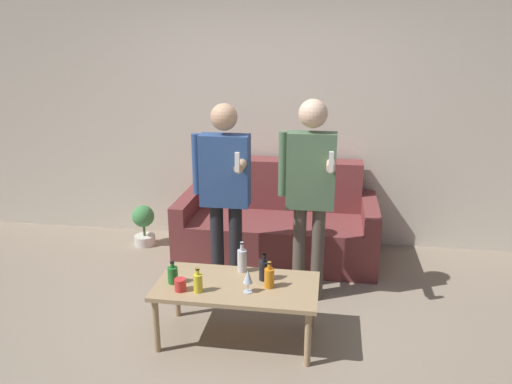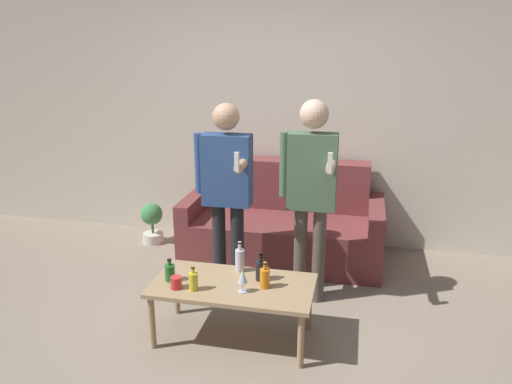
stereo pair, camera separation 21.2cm
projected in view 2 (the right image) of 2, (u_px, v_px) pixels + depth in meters
name	position (u px, v px, depth m)	size (l,w,h in m)	color
ground_plane	(230.00, 347.00, 3.48)	(16.00, 16.00, 0.00)	gray
wall_back	(281.00, 112.00, 4.97)	(8.00, 0.06, 2.70)	beige
couch	(284.00, 225.00, 4.84)	(1.87, 0.87, 0.91)	brown
coffee_table	(233.00, 289.00, 3.47)	(1.12, 0.56, 0.43)	tan
bottle_orange	(170.00, 272.00, 3.48)	(0.07, 0.07, 0.16)	#23752D
bottle_green	(265.00, 277.00, 3.38)	(0.07, 0.07, 0.19)	orange
bottle_dark	(193.00, 281.00, 3.35)	(0.06, 0.06, 0.17)	yellow
bottle_yellow	(261.00, 270.00, 3.49)	(0.07, 0.07, 0.19)	black
bottle_red	(240.00, 259.00, 3.62)	(0.07, 0.07, 0.23)	silver
wine_glass_near	(243.00, 277.00, 3.31)	(0.07, 0.07, 0.16)	silver
cup_on_table	(176.00, 283.00, 3.38)	(0.08, 0.08, 0.08)	red
person_standing_left	(226.00, 184.00, 3.99)	(0.46, 0.41, 1.58)	#232328
person_standing_right	(311.00, 185.00, 3.82)	(0.44, 0.41, 1.63)	brown
potted_plant	(152.00, 221.00, 5.17)	(0.22, 0.22, 0.42)	silver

